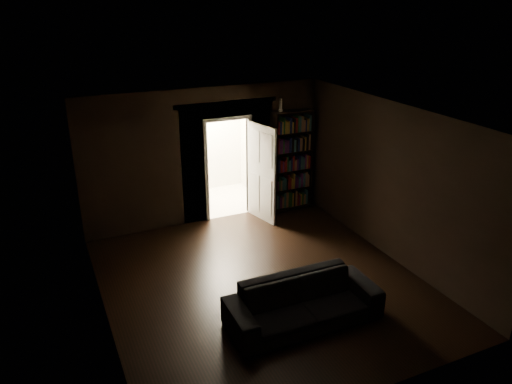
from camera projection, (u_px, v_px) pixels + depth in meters
ground at (262, 283)px, 8.29m from camera, size 5.50×5.50×0.00m
room_walls at (236, 168)px, 8.56m from camera, size 5.02×5.61×2.84m
kitchen_alcove at (210, 148)px, 11.29m from camera, size 2.20×1.80×2.60m
sofa at (304, 296)px, 7.18m from camera, size 2.26×1.01×0.86m
bookshelf at (291, 161)px, 10.79m from camera, size 0.92×0.38×2.20m
refrigerator at (183, 166)px, 11.34m from camera, size 0.85×0.81×1.65m
door at (262, 173)px, 10.27m from camera, size 0.25×0.84×2.05m
figurine at (281, 105)px, 10.29m from camera, size 0.10×0.10×0.27m
bottles at (180, 125)px, 10.99m from camera, size 0.63×0.27×0.26m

